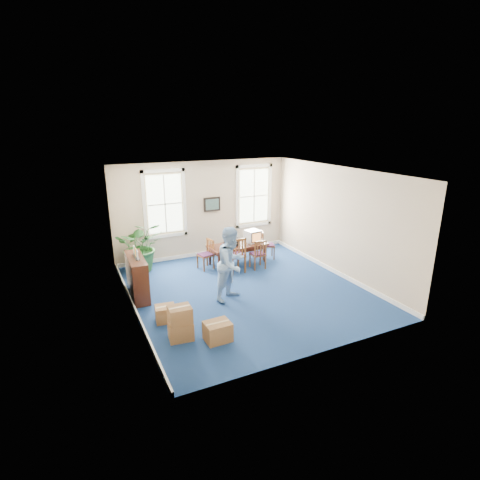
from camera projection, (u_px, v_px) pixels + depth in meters
name	position (u px, v px, depth m)	size (l,w,h in m)	color
floor	(246.00, 290.00, 10.21)	(6.50, 6.50, 0.00)	navy
ceiling	(247.00, 172.00, 9.26)	(6.50, 6.50, 0.00)	white
wall_back	(203.00, 209.00, 12.54)	(6.50, 6.50, 0.00)	#C3AB8E
wall_front	(324.00, 278.00, 6.94)	(6.50, 6.50, 0.00)	#C3AB8E
wall_left	(129.00, 250.00, 8.50)	(6.50, 6.50, 0.00)	#C3AB8E
wall_right	(338.00, 221.00, 10.97)	(6.50, 6.50, 0.00)	#C3AB8E
baseboard_back	(205.00, 253.00, 12.97)	(6.00, 0.04, 0.12)	white
baseboard_left	(136.00, 310.00, 8.97)	(0.04, 6.50, 0.12)	white
baseboard_right	(333.00, 270.00, 11.42)	(0.04, 6.50, 0.12)	white
window_left	(165.00, 204.00, 11.90)	(1.40, 0.12, 2.20)	white
window_right	(254.00, 196.00, 13.21)	(1.40, 0.12, 2.20)	white
wall_picture	(212.00, 204.00, 12.57)	(0.58, 0.06, 0.48)	black
conference_table	(238.00, 254.00, 12.08)	(1.88, 0.85, 0.64)	#3D1C12
crt_tv	(253.00, 236.00, 12.20)	(0.43, 0.47, 0.39)	#B7B7BC
game_console	(260.00, 240.00, 12.32)	(0.17, 0.21, 0.05)	white
equipment_bag	(231.00, 242.00, 11.90)	(0.45, 0.29, 0.22)	black
chair_near_left	(235.00, 255.00, 11.30)	(0.50, 0.50, 1.12)	brown
chair_near_right	(258.00, 254.00, 11.65)	(0.42, 0.42, 0.94)	brown
chair_end_left	(205.00, 255.00, 11.58)	(0.42, 0.42, 0.93)	brown
chair_end_right	(268.00, 245.00, 12.50)	(0.43, 0.43, 0.95)	brown
man	(232.00, 264.00, 9.46)	(0.94, 0.72, 1.92)	#83AEDB
credenza	(137.00, 277.00, 9.68)	(0.39, 1.37, 1.08)	#3D1C12
brochure_rack	(136.00, 253.00, 9.49)	(0.10, 0.58, 0.26)	#99999E
potted_plant	(141.00, 246.00, 11.35)	(1.42, 1.24, 1.58)	#1F4E20
cardboard_boxes	(188.00, 318.00, 7.96)	(1.36, 1.36, 0.78)	olive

